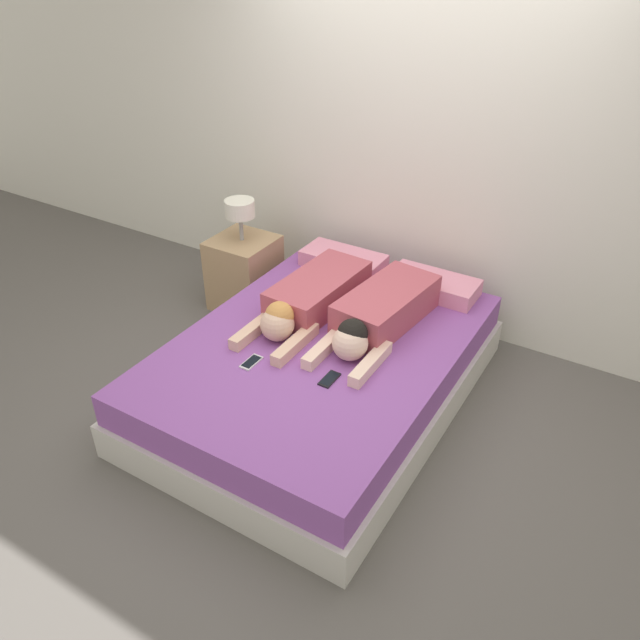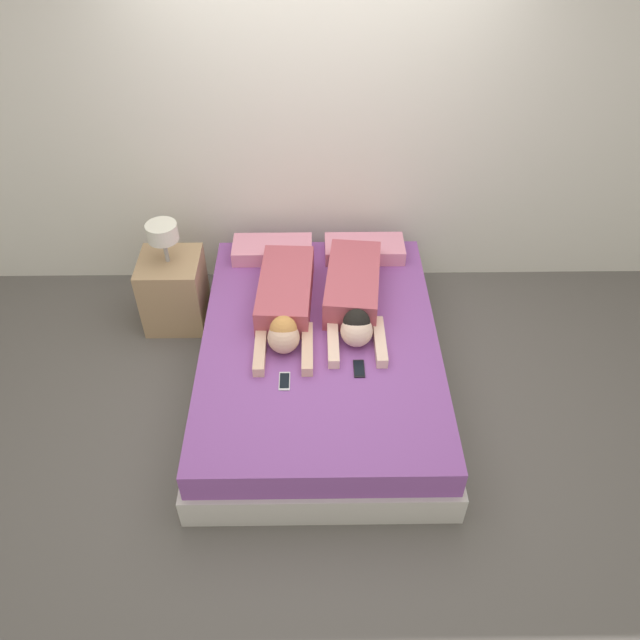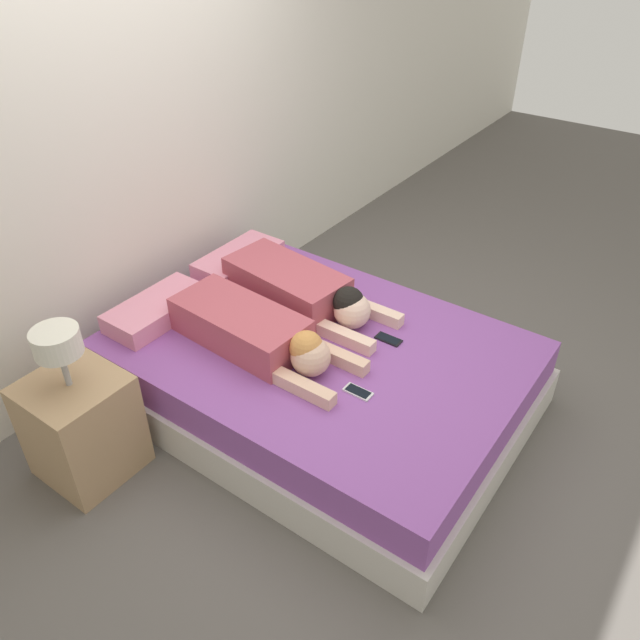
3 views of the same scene
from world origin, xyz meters
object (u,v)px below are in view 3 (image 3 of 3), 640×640
(person_left, at_px, (257,333))
(cell_phone_right, at_px, (388,339))
(pillow_head_right, at_px, (239,260))
(cell_phone_left, at_px, (358,392))
(pillow_head_left, at_px, (158,309))
(bed, at_px, (320,373))
(person_right, at_px, (302,290))
(nightstand, at_px, (81,423))

(person_left, bearing_deg, cell_phone_right, -48.79)
(pillow_head_right, distance_m, cell_phone_left, 1.40)
(pillow_head_left, distance_m, pillow_head_right, 0.69)
(bed, height_order, pillow_head_left, pillow_head_left)
(cell_phone_right, bearing_deg, pillow_head_right, 84.76)
(cell_phone_right, bearing_deg, pillow_head_left, 116.24)
(bed, xyz_separation_m, pillow_head_right, (0.34, 0.89, 0.27))
(bed, xyz_separation_m, cell_phone_left, (-0.22, -0.39, 0.22))
(pillow_head_left, distance_m, person_left, 0.66)
(pillow_head_right, xyz_separation_m, person_right, (-0.11, -0.59, 0.05))
(person_left, relative_size, person_right, 1.02)
(person_right, height_order, cell_phone_left, person_right)
(bed, bearing_deg, nightstand, 148.27)
(pillow_head_right, distance_m, person_left, 0.87)
(bed, relative_size, pillow_head_left, 3.71)
(pillow_head_right, xyz_separation_m, cell_phone_right, (-0.11, -1.18, -0.05))
(pillow_head_right, bearing_deg, pillow_head_left, 180.00)
(bed, bearing_deg, pillow_head_right, 68.82)
(pillow_head_right, distance_m, person_right, 0.61)
(person_left, bearing_deg, pillow_head_left, 100.09)
(pillow_head_right, distance_m, nightstand, 1.45)
(person_left, relative_size, nightstand, 1.27)
(pillow_head_left, height_order, nightstand, nightstand)
(cell_phone_left, bearing_deg, nightstand, 129.18)
(person_right, distance_m, cell_phone_right, 0.59)
(pillow_head_right, bearing_deg, bed, -111.18)
(person_right, bearing_deg, cell_phone_right, -89.44)
(nightstand, bearing_deg, person_left, -26.53)
(cell_phone_left, xyz_separation_m, cell_phone_right, (0.46, 0.10, 0.00))
(person_left, xyz_separation_m, person_right, (0.46, 0.05, 0.01))
(cell_phone_right, bearing_deg, nightstand, 143.97)
(pillow_head_left, height_order, person_right, person_right)
(bed, distance_m, nightstand, 1.27)
(pillow_head_right, bearing_deg, nightstand, -171.07)
(bed, xyz_separation_m, person_right, (0.23, 0.30, 0.32))
(bed, height_order, person_right, person_right)
(bed, distance_m, pillow_head_left, 0.99)
(person_left, xyz_separation_m, cell_phone_right, (0.47, -0.53, -0.09))
(pillow_head_left, distance_m, person_right, 0.83)
(bed, xyz_separation_m, cell_phone_right, (0.24, -0.29, 0.22))
(person_right, xyz_separation_m, nightstand, (-1.31, 0.37, -0.23))
(cell_phone_left, distance_m, cell_phone_right, 0.47)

